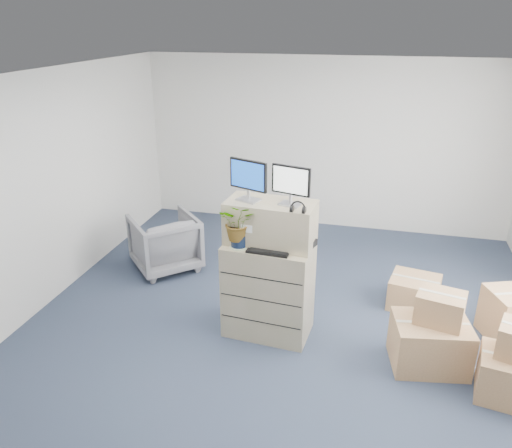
# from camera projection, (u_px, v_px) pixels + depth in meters

# --- Properties ---
(ground) EXTENTS (7.00, 7.00, 0.00)m
(ground) POSITION_uv_depth(u_px,v_px,m) (280.00, 340.00, 5.58)
(ground) COLOR #222E3E
(ground) RESTS_ON ground
(wall_back) EXTENTS (6.00, 0.02, 2.80)m
(wall_back) POSITION_uv_depth(u_px,v_px,m) (325.00, 145.00, 8.18)
(wall_back) COLOR beige
(wall_back) RESTS_ON ground
(filing_cabinet_lower) EXTENTS (0.98, 0.64, 1.09)m
(filing_cabinet_lower) POSITION_uv_depth(u_px,v_px,m) (268.00, 289.00, 5.54)
(filing_cabinet_lower) COLOR #999069
(filing_cabinet_lower) RESTS_ON ground
(filing_cabinet_upper) EXTENTS (0.97, 0.54, 0.47)m
(filing_cabinet_upper) POSITION_uv_depth(u_px,v_px,m) (271.00, 223.00, 5.29)
(filing_cabinet_upper) COLOR #999069
(filing_cabinet_upper) RESTS_ON filing_cabinet_lower
(monitor_left) EXTENTS (0.43, 0.24, 0.44)m
(monitor_left) POSITION_uv_depth(u_px,v_px,m) (248.00, 178.00, 5.14)
(monitor_left) COLOR #99999E
(monitor_left) RESTS_ON filing_cabinet_upper
(monitor_right) EXTENTS (0.41, 0.21, 0.41)m
(monitor_right) POSITION_uv_depth(u_px,v_px,m) (291.00, 183.00, 5.03)
(monitor_right) COLOR #99999E
(monitor_right) RESTS_ON filing_cabinet_upper
(headphones) EXTENTS (0.15, 0.03, 0.15)m
(headphones) POSITION_uv_depth(u_px,v_px,m) (298.00, 208.00, 4.92)
(headphones) COLOR black
(headphones) RESTS_ON filing_cabinet_upper
(keyboard) EXTENTS (0.46, 0.21, 0.02)m
(keyboard) POSITION_uv_depth(u_px,v_px,m) (269.00, 251.00, 5.16)
(keyboard) COLOR black
(keyboard) RESTS_ON filing_cabinet_lower
(mouse) EXTENTS (0.11, 0.07, 0.04)m
(mouse) POSITION_uv_depth(u_px,v_px,m) (297.00, 252.00, 5.11)
(mouse) COLOR silver
(mouse) RESTS_ON filing_cabinet_lower
(water_bottle) EXTENTS (0.08, 0.08, 0.27)m
(water_bottle) POSITION_uv_depth(u_px,v_px,m) (275.00, 234.00, 5.27)
(water_bottle) COLOR gray
(water_bottle) RESTS_ON filing_cabinet_lower
(phone_dock) EXTENTS (0.06, 0.05, 0.12)m
(phone_dock) POSITION_uv_depth(u_px,v_px,m) (268.00, 241.00, 5.32)
(phone_dock) COLOR silver
(phone_dock) RESTS_ON filing_cabinet_lower
(external_drive) EXTENTS (0.27, 0.23, 0.07)m
(external_drive) POSITION_uv_depth(u_px,v_px,m) (304.00, 242.00, 5.30)
(external_drive) COLOR black
(external_drive) RESTS_ON filing_cabinet_lower
(tissue_box) EXTENTS (0.29, 0.21, 0.10)m
(tissue_box) POSITION_uv_depth(u_px,v_px,m) (299.00, 233.00, 5.32)
(tissue_box) COLOR #43A8E5
(tissue_box) RESTS_ON external_drive
(potted_plant) EXTENTS (0.39, 0.43, 0.41)m
(potted_plant) POSITION_uv_depth(u_px,v_px,m) (239.00, 227.00, 5.19)
(potted_plant) COLOR #A3B793
(potted_plant) RESTS_ON filing_cabinet_lower
(office_chair) EXTENTS (1.16, 1.15, 0.87)m
(office_chair) POSITION_uv_depth(u_px,v_px,m) (165.00, 240.00, 7.03)
(office_chair) COLOR #5A5A5E
(office_chair) RESTS_ON ground
(cardboard_boxes) EXTENTS (1.94, 2.07, 0.83)m
(cardboard_boxes) POSITION_uv_depth(u_px,v_px,m) (473.00, 329.00, 5.27)
(cardboard_boxes) COLOR #9E724C
(cardboard_boxes) RESTS_ON ground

